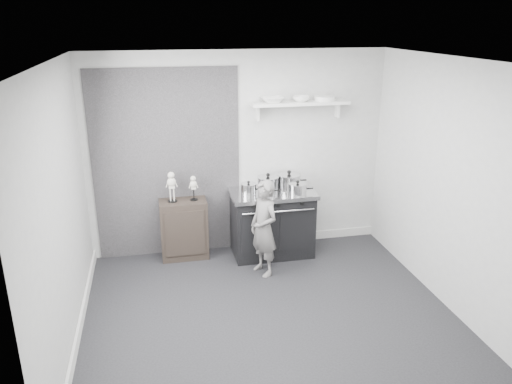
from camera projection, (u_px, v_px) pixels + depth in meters
ground at (269, 314)px, 5.47m from camera, size 4.00×4.00×0.00m
room_shell at (258, 167)px, 5.05m from camera, size 4.02×3.62×2.71m
wall_shelf at (300, 104)px, 6.51m from camera, size 1.30×0.26×0.24m
stove at (272, 222)px, 6.76m from camera, size 1.12×0.70×0.90m
side_cabinet at (184, 229)px, 6.67m from camera, size 0.62×0.36×0.80m
child at (264, 228)px, 6.15m from camera, size 0.45×0.53×1.23m
pot_front_left at (249, 189)px, 6.45m from camera, size 0.29×0.21×0.19m
pot_back_left at (268, 183)px, 6.66m from camera, size 0.38×0.30×0.23m
pot_back_right at (289, 180)px, 6.75m from camera, size 0.41×0.32×0.24m
pot_front_right at (298, 189)px, 6.48m from camera, size 0.33×0.25×0.19m
pot_front_center at (267, 191)px, 6.43m from camera, size 0.29×0.21×0.17m
skeleton_full at (172, 185)px, 6.43m from camera, size 0.13×0.08×0.47m
skeleton_torso at (193, 186)px, 6.50m from camera, size 0.11×0.07×0.38m
bowl_large at (272, 100)px, 6.41m from camera, size 0.30×0.30×0.07m
bowl_small at (301, 99)px, 6.48m from camera, size 0.23×0.23×0.07m
plate_stack at (325, 98)px, 6.55m from camera, size 0.28×0.28×0.06m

